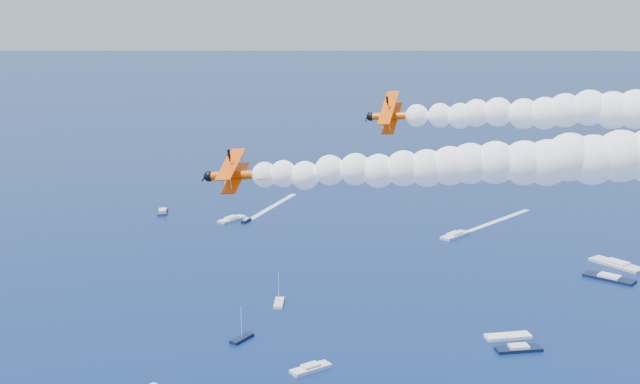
% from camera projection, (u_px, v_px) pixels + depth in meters
% --- Properties ---
extents(biplane_lead, '(8.02, 9.83, 7.98)m').
position_uv_depth(biplane_lead, '(394.00, 116.00, 110.63)').
color(biplane_lead, '#E75104').
extents(biplane_trail, '(9.64, 11.15, 7.40)m').
position_uv_depth(biplane_trail, '(237.00, 175.00, 98.35)').
color(biplane_trail, '#EC4E04').
extents(smoke_trail_trail, '(62.84, 36.63, 11.31)m').
position_uv_depth(smoke_trail_trail, '(509.00, 163.00, 93.64)').
color(smoke_trail_trail, white).
extents(spectator_boats, '(240.19, 178.04, 0.70)m').
position_uv_depth(spectator_boats, '(486.00, 322.00, 196.11)').
color(spectator_boats, silver).
rests_on(spectator_boats, ground).
extents(boat_wakes, '(84.72, 191.99, 0.04)m').
position_uv_depth(boat_wakes, '(367.00, 260.00, 241.08)').
color(boat_wakes, white).
rests_on(boat_wakes, ground).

